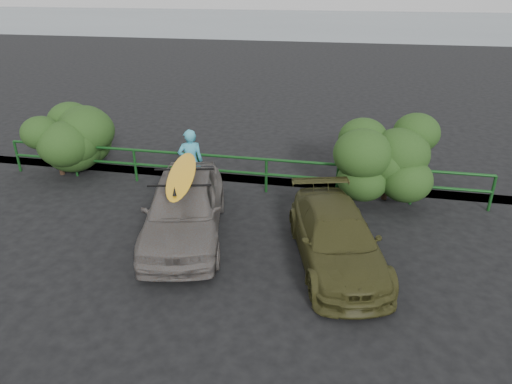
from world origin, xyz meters
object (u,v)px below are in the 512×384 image
guardrail (232,173)px  olive_vehicle (337,238)px  man (191,162)px  surfboard (182,174)px  sedan (184,207)px

guardrail → olive_vehicle: bearing=-46.1°
olive_vehicle → man: bearing=131.3°
man → surfboard: bearing=81.6°
sedan → surfboard: (-0.00, 0.00, 0.84)m
guardrail → man: 1.24m
sedan → man: (-0.61, 2.31, 0.20)m
guardrail → man: (-1.06, -0.48, 0.43)m
guardrail → surfboard: size_ratio=4.90×
surfboard → man: bearing=91.6°
guardrail → man: bearing=-155.6°
sedan → man: 2.40m
man → olive_vehicle: bearing=123.4°
guardrail → sedan: sedan is taller
olive_vehicle → man: size_ratio=2.14×
guardrail → olive_vehicle: 4.47m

